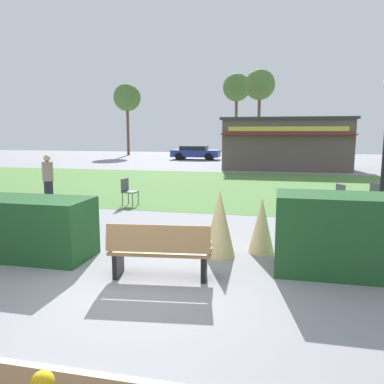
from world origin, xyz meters
name	(u,v)px	position (x,y,z in m)	size (l,w,h in m)	color
ground_plane	(134,290)	(0.00, 0.00, 0.00)	(80.00, 80.00, 0.00)	gray
lawn_patch	(229,186)	(0.00, 11.76, 0.00)	(36.00, 12.00, 0.01)	#4C7A38
park_bench	(160,251)	(0.25, 0.53, 0.48)	(1.75, 0.72, 0.95)	#9E7547
hedge_left	(27,228)	(-2.60, 1.08, 0.58)	(2.50, 1.10, 1.16)	#1E4C23
hedge_right	(340,234)	(3.18, 1.49, 0.68)	(2.16, 1.10, 1.37)	#1E4C23
ornamental_grass_behind_left	(220,223)	(1.04, 1.93, 0.66)	(0.62, 0.62, 1.32)	#D1BC7F
ornamental_grass_behind_right	(262,226)	(1.83, 2.34, 0.56)	(0.52, 0.52, 1.11)	#D1BC7F
food_kiosk	(286,143)	(2.57, 20.95, 1.68)	(8.19, 4.58, 3.33)	#594C47
cafe_chair_west	(128,189)	(-2.74, 6.56, 0.53)	(0.50, 0.50, 0.89)	#4C5156
cafe_chair_center	(337,196)	(3.84, 6.58, 0.53)	(0.58, 0.58, 0.89)	#4C5156
cafe_chair_north	(378,195)	(5.12, 7.23, 0.53)	(0.60, 0.60, 0.89)	#4C5156
person_strolling	(48,181)	(-5.14, 5.73, 0.86)	(0.34, 0.34, 1.69)	#23232D
parked_car_west_slot	(195,152)	(-5.05, 28.01, 0.64)	(4.21, 2.08, 1.20)	navy
parked_car_center_slot	(255,153)	(0.18, 28.01, 0.64)	(4.22, 2.10, 1.20)	maroon
tree_left_bg	(127,98)	(-13.32, 32.96, 5.88)	(2.80, 2.80, 7.34)	brown
tree_right_bg	(237,88)	(-2.23, 34.79, 6.80)	(2.80, 2.80, 8.28)	brown
tree_center_bg	(260,85)	(0.22, 31.78, 6.66)	(2.80, 2.80, 8.14)	brown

